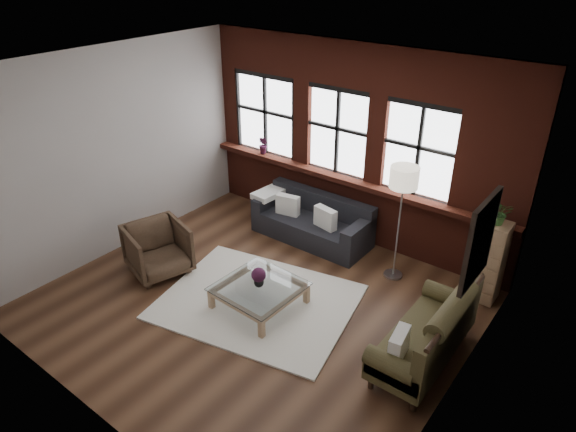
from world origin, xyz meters
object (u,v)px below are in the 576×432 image
Objects in this scene: armchair at (158,249)px; floor_lamp at (399,220)px; vase at (259,282)px; coffee_table at (259,296)px; vintage_settee at (425,330)px; drawer_chest at (489,262)px; dark_sofa at (312,220)px.

armchair is 3.59m from floor_lamp.
vase is (1.76, 0.27, 0.02)m from armchair.
coffee_table is at bearing -122.15° from floor_lamp.
floor_lamp reaches higher than vintage_settee.
drawer_chest is 1.33m from floor_lamp.
armchair is 0.44× the size of floor_lamp.
vase is 0.12× the size of drawer_chest.
floor_lamp reaches higher than drawer_chest.
dark_sofa is 1.04× the size of floor_lamp.
vase is 2.18m from floor_lamp.
coffee_table is at bearing -138.70° from drawer_chest.
drawer_chest is (0.16, 1.70, 0.13)m from vintage_settee.
coffee_table is 0.88× the size of drawer_chest.
armchair is at bearing -144.49° from floor_lamp.
vintage_settee is 1.84m from floor_lamp.
coffee_table is 7.33× the size of vase.
coffee_table is at bearing -170.05° from vintage_settee.
drawer_chest is at bearing 84.50° from vintage_settee.
drawer_chest is (2.37, 2.08, 0.43)m from coffee_table.
drawer_chest reaches higher than vintage_settee.
armchair reaches higher than dark_sofa.
drawer_chest is at bearing 41.30° from coffee_table.
drawer_chest is at bearing -43.14° from armchair.
dark_sofa reaches higher than coffee_table.
armchair is at bearing -120.01° from dark_sofa.
vase is at bearing -75.91° from dark_sofa.
vintage_settee is 1.71m from drawer_chest.
drawer_chest reaches higher than coffee_table.
armchair is (-1.27, -2.20, 0.03)m from dark_sofa.
vintage_settee is at bearing -63.43° from armchair.
dark_sofa is 13.97× the size of vase.
dark_sofa is 2.00m from vase.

